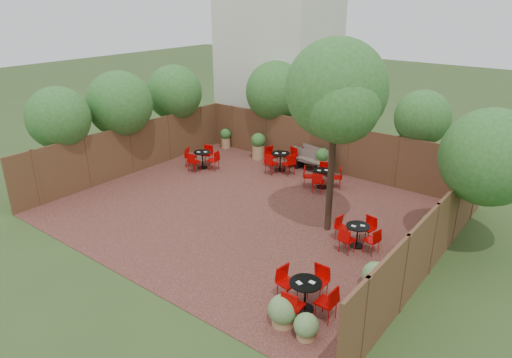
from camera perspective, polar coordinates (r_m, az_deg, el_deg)
The scene contains 13 objects.
ground at distance 15.52m, azimuth -0.90°, elevation -4.04°, with size 80.00×80.00×0.00m, color #354F23.
courtyard_paving at distance 15.51m, azimuth -0.90°, elevation -4.01°, with size 12.00×10.00×0.02m, color #341715.
fence_back at distance 19.03m, azimuth 8.54°, elevation 3.94°, with size 12.00×0.08×2.00m, color #593121.
fence_left at distance 19.21m, azimuth -15.07°, elevation 3.59°, with size 0.08×10.00×2.00m, color #593121.
fence_right at distance 12.63m, azimuth 21.04°, elevation -6.98°, with size 0.08×10.00×2.00m, color #593121.
neighbour_building at distance 23.23m, azimuth 2.81°, elevation 14.98°, with size 5.00×4.00×8.00m, color beige.
overhang_foliage at distance 17.77m, azimuth 0.51°, elevation 8.78°, with size 15.74×10.66×2.67m.
courtyard_tree at distance 13.14m, azimuth 9.81°, elevation 10.11°, with size 2.94×2.86×5.76m.
park_bench_left at distance 19.22m, azimuth 6.10°, elevation 2.51°, with size 1.36×0.45×0.84m.
park_bench_right at distance 18.96m, azimuth 7.44°, elevation 2.42°, with size 1.64×0.72×0.98m.
bistro_tables at distance 15.86m, azimuth 3.49°, elevation -1.75°, with size 9.88×8.63×0.87m.
planters at distance 17.86m, azimuth 6.17°, elevation 1.54°, with size 11.37×4.23×1.17m.
low_shrubs at distance 10.91m, azimuth 8.71°, elevation -14.53°, with size 1.69×3.14×0.72m.
Camera 1 is at (8.74, -10.88, 6.79)m, focal length 32.32 mm.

